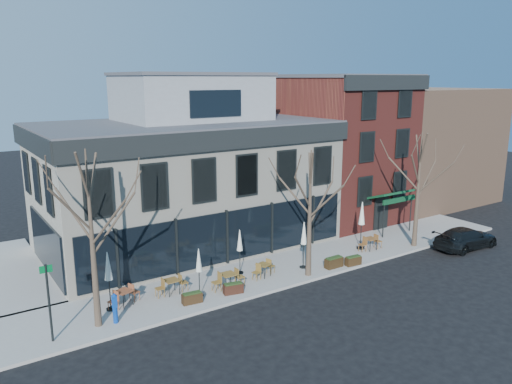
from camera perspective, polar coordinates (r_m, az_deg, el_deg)
ground at (r=29.82m, az=-3.39°, el=-8.56°), size 120.00×120.00×0.00m
sidewalk_front at (r=29.85m, az=4.18°, el=-8.40°), size 33.50×4.70×0.15m
sidewalk_side at (r=31.99m, az=-27.12°, el=-8.36°), size 4.50×12.00×0.15m
corner_building at (r=32.86m, az=-7.89°, el=1.94°), size 18.39×10.39×11.10m
red_brick_building at (r=39.94m, az=9.08°, el=5.16°), size 8.20×11.78×11.18m
bg_building at (r=47.98m, az=17.05°, el=5.27°), size 12.00×12.00×10.00m
tree_corner at (r=22.49m, az=-18.21°, el=-4.96°), size 3.93×3.98×7.92m
tree_mid at (r=27.25m, az=6.18°, el=-2.29°), size 3.50×3.55×7.04m
tree_right at (r=33.56m, az=18.06°, el=0.43°), size 3.72×3.77×7.48m
sign_pole at (r=22.57m, az=-22.61°, el=-11.16°), size 0.50×0.10×3.40m
parked_sedan at (r=35.43m, az=22.85°, el=-4.88°), size 4.90×2.14×1.40m
call_box at (r=23.70m, az=-15.83°, el=-12.56°), size 0.29×0.28×1.43m
cafe_set_0 at (r=25.35m, az=-14.86°, el=-11.44°), size 1.81×1.08×0.94m
cafe_set_1 at (r=26.12m, az=-9.60°, el=-10.44°), size 1.77×0.73×0.93m
cafe_set_2 at (r=26.44m, az=-3.19°, el=-9.91°), size 1.88×0.77×0.99m
cafe_set_3 at (r=27.90m, az=0.88°, el=-8.75°), size 1.72×0.88×0.88m
cafe_set_5 at (r=32.86m, az=12.94°, el=-5.64°), size 1.79×0.75×0.94m
umbrella_0 at (r=24.52m, az=-16.54°, el=-8.47°), size 0.46×0.46×2.88m
umbrella_1 at (r=25.21m, az=-6.55°, el=-8.04°), size 0.40×0.40×2.52m
umbrella_2 at (r=27.92m, az=-1.87°, el=-5.81°), size 0.41×0.41×2.54m
umbrella_3 at (r=28.76m, az=5.50°, el=-4.99°), size 0.44×0.44×2.75m
umbrella_4 at (r=32.42m, az=12.00°, el=-2.68°), size 0.50×0.50×3.12m
planter_0 at (r=25.07m, az=-7.32°, el=-11.90°), size 1.03×0.51×0.55m
planter_1 at (r=25.93m, az=-2.63°, el=-10.93°), size 1.07×0.60×0.56m
planter_2 at (r=29.56m, az=8.89°, el=-7.93°), size 1.13×0.46×0.63m
planter_3 at (r=30.12m, az=11.04°, el=-7.70°), size 1.03×0.49×0.56m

